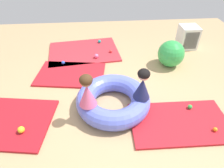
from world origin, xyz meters
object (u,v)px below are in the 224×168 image
(play_ball_blue, at_px, (63,63))
(inflatable_cushion, at_px, (113,100))
(play_ball_red, at_px, (111,51))
(play_ball_pink, at_px, (96,56))
(child_in_navy, at_px, (143,84))
(storage_cube, at_px, (188,37))
(play_ball_teal, at_px, (99,41))
(child_in_pink, at_px, (87,91))
(play_ball_yellow, at_px, (21,130))
(play_ball_orange, at_px, (215,129))
(play_ball_green, at_px, (190,107))
(exercise_ball_large, at_px, (171,54))

(play_ball_blue, bearing_deg, inflatable_cushion, -54.16)
(play_ball_red, height_order, play_ball_pink, play_ball_pink)
(child_in_navy, height_order, storage_cube, child_in_navy)
(play_ball_teal, distance_m, play_ball_blue, 1.31)
(play_ball_red, height_order, play_ball_blue, play_ball_blue)
(child_in_pink, xyz_separation_m, storage_cube, (2.49, 2.25, -0.31))
(inflatable_cushion, relative_size, play_ball_red, 18.05)
(play_ball_yellow, bearing_deg, play_ball_orange, -4.20)
(child_in_pink, distance_m, play_ball_teal, 2.68)
(play_ball_orange, height_order, storage_cube, storage_cube)
(play_ball_pink, relative_size, storage_cube, 0.18)
(play_ball_pink, bearing_deg, play_ball_blue, -164.29)
(play_ball_pink, distance_m, play_ball_green, 2.38)
(storage_cube, bearing_deg, play_ball_orange, -102.38)
(play_ball_pink, bearing_deg, child_in_navy, -68.15)
(play_ball_blue, distance_m, exercise_ball_large, 2.41)
(inflatable_cushion, bearing_deg, play_ball_green, -8.37)
(inflatable_cushion, height_order, play_ball_red, inflatable_cushion)
(play_ball_yellow, bearing_deg, exercise_ball_large, 31.27)
(play_ball_teal, height_order, exercise_ball_large, exercise_ball_large)
(play_ball_red, xyz_separation_m, exercise_ball_large, (1.28, -0.61, 0.21))
(child_in_pink, bearing_deg, inflatable_cushion, 177.75)
(child_in_pink, bearing_deg, play_ball_yellow, -19.21)
(play_ball_orange, relative_size, play_ball_green, 0.89)
(storage_cube, bearing_deg, child_in_navy, -127.27)
(child_in_navy, xyz_separation_m, play_ball_yellow, (-1.86, -0.33, -0.49))
(child_in_pink, relative_size, play_ball_red, 7.74)
(play_ball_red, xyz_separation_m, play_ball_green, (1.19, -2.03, 0.00))
(child_in_pink, xyz_separation_m, exercise_ball_large, (1.79, 1.46, -0.30))
(play_ball_orange, relative_size, play_ball_yellow, 0.64)
(inflatable_cushion, height_order, play_ball_blue, inflatable_cushion)
(play_ball_yellow, xyz_separation_m, play_ball_blue, (0.41, 1.86, -0.01))
(inflatable_cushion, height_order, child_in_pink, child_in_pink)
(child_in_navy, bearing_deg, play_ball_blue, 38.83)
(play_ball_teal, bearing_deg, play_ball_orange, -61.73)
(exercise_ball_large, bearing_deg, play_ball_pink, 167.14)
(child_in_pink, distance_m, exercise_ball_large, 2.33)
(play_ball_pink, distance_m, storage_cube, 2.39)
(inflatable_cushion, xyz_separation_m, child_in_pink, (-0.40, -0.23, 0.42))
(play_ball_red, bearing_deg, exercise_ball_large, -25.31)
(play_ball_orange, xyz_separation_m, play_ball_red, (-1.39, 2.52, 0.00))
(child_in_pink, height_order, play_ball_red, child_in_pink)
(play_ball_orange, distance_m, play_ball_teal, 3.49)
(exercise_ball_large, bearing_deg, play_ball_red, 154.69)
(play_ball_teal, xyz_separation_m, play_ball_blue, (-0.85, -0.99, -0.00))
(play_ball_blue, xyz_separation_m, storage_cube, (3.09, 0.62, 0.20))
(play_ball_pink, distance_m, play_ball_yellow, 2.38)
(inflatable_cushion, bearing_deg, play_ball_red, 86.86)
(play_ball_yellow, bearing_deg, play_ball_red, 56.68)
(play_ball_yellow, distance_m, exercise_ball_large, 3.28)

